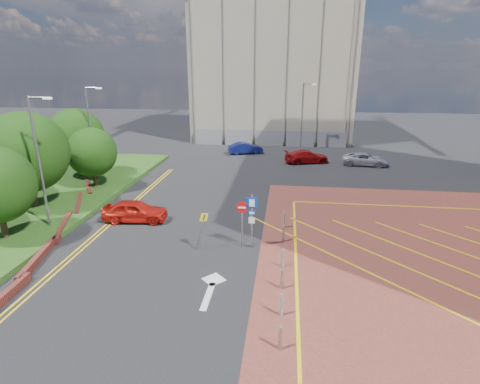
% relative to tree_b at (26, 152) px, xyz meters
% --- Properties ---
extents(ground, '(140.00, 140.00, 0.00)m').
position_rel_tree_b_xyz_m(ground, '(15.50, -5.00, -4.24)').
color(ground, black).
rests_on(ground, ground).
extents(grass_bed, '(14.00, 32.00, 0.30)m').
position_rel_tree_b_xyz_m(grass_bed, '(-2.50, 1.00, -4.09)').
color(grass_bed, '#204B18').
rests_on(grass_bed, ground).
extents(retaining_wall, '(6.06, 20.33, 0.40)m').
position_rel_tree_b_xyz_m(retaining_wall, '(3.70, -3.00, -4.04)').
color(retaining_wall, maroon).
rests_on(retaining_wall, ground).
extents(tree_b, '(5.60, 5.60, 6.74)m').
position_rel_tree_b_xyz_m(tree_b, '(0.00, 0.00, 0.00)').
color(tree_b, '#3D2B1C').
rests_on(tree_b, grass_bed).
extents(tree_c, '(4.00, 4.00, 4.90)m').
position_rel_tree_b_xyz_m(tree_c, '(2.00, 5.00, -1.04)').
color(tree_c, '#3D2B1C').
rests_on(tree_c, grass_bed).
extents(tree_d, '(5.00, 5.00, 6.08)m').
position_rel_tree_b_xyz_m(tree_d, '(-1.00, 8.00, -0.37)').
color(tree_d, '#3D2B1C').
rests_on(tree_d, grass_bed).
extents(lamp_left_near, '(1.53, 0.16, 8.00)m').
position_rel_tree_b_xyz_m(lamp_left_near, '(3.08, -3.00, 0.42)').
color(lamp_left_near, '#9EA0A8').
rests_on(lamp_left_near, grass_bed).
extents(lamp_left_far, '(1.53, 0.16, 8.00)m').
position_rel_tree_b_xyz_m(lamp_left_far, '(1.08, 7.00, 0.42)').
color(lamp_left_far, '#9EA0A8').
rests_on(lamp_left_far, grass_bed).
extents(lamp_back, '(1.53, 0.16, 8.00)m').
position_rel_tree_b_xyz_m(lamp_back, '(19.58, 23.00, 0.12)').
color(lamp_back, '#9EA0A8').
rests_on(lamp_back, ground).
extents(sign_cluster, '(1.17, 0.12, 3.20)m').
position_rel_tree_b_xyz_m(sign_cluster, '(15.80, -4.02, -2.28)').
color(sign_cluster, '#9EA0A8').
rests_on(sign_cluster, ground).
extents(warning_sign, '(0.76, 0.42, 2.25)m').
position_rel_tree_b_xyz_m(warning_sign, '(13.28, -4.61, -2.81)').
color(warning_sign, '#9EA0A8').
rests_on(warning_sign, ground).
extents(bollard_row, '(0.14, 11.14, 0.90)m').
position_rel_tree_b_xyz_m(bollard_row, '(17.80, -6.67, -3.77)').
color(bollard_row, '#9EA0A8').
rests_on(bollard_row, forecourt).
extents(construction_building, '(21.20, 19.20, 22.00)m').
position_rel_tree_b_xyz_m(construction_building, '(15.50, 35.00, 6.76)').
color(construction_building, '#A59C87').
rests_on(construction_building, ground).
extents(construction_fence, '(21.60, 0.06, 2.00)m').
position_rel_tree_b_xyz_m(construction_fence, '(16.50, 25.00, -3.24)').
color(construction_fence, gray).
rests_on(construction_fence, ground).
extents(car_red_left, '(4.38, 2.10, 1.44)m').
position_rel_tree_b_xyz_m(car_red_left, '(7.92, -1.07, -3.51)').
color(car_red_left, red).
rests_on(car_red_left, ground).
extents(car_blue_back, '(4.28, 2.64, 1.33)m').
position_rel_tree_b_xyz_m(car_blue_back, '(12.97, 20.08, -3.57)').
color(car_blue_back, navy).
rests_on(car_blue_back, ground).
extents(car_red_back, '(5.04, 3.19, 1.36)m').
position_rel_tree_b_xyz_m(car_red_back, '(19.96, 16.52, -3.56)').
color(car_red_back, maroon).
rests_on(car_red_back, ground).
extents(car_silver_back, '(4.82, 2.65, 1.28)m').
position_rel_tree_b_xyz_m(car_silver_back, '(25.96, 16.23, -3.60)').
color(car_silver_back, silver).
rests_on(car_silver_back, ground).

